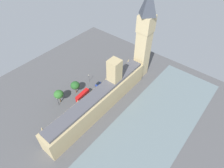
{
  "coord_description": "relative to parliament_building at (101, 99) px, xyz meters",
  "views": [
    {
      "loc": [
        -55.1,
        52.45,
        92.9
      ],
      "look_at": [
        1.0,
        -15.36,
        7.82
      ],
      "focal_mm": 30.63,
      "sensor_mm": 36.0,
      "label": 1
    }
  ],
  "objects": [
    {
      "name": "plane_tree_corner",
      "position": [
        21.33,
        1.33,
        -1.25
      ],
      "size": [
        5.93,
        5.93,
        9.18
      ],
      "color": "brown",
      "rests_on": "ground"
    },
    {
      "name": "parliament_building",
      "position": [
        0.0,
        0.0,
        0.0
      ],
      "size": [
        10.43,
        77.51,
        28.72
      ],
      "color": "tan",
      "rests_on": "ground"
    },
    {
      "name": "pedestrian_trailing",
      "position": [
        7.1,
        12.7,
        -7.21
      ],
      "size": [
        0.46,
        0.56,
        1.49
      ],
      "rotation": [
        0.0,
        0.0,
        0.1
      ],
      "color": "black",
      "rests_on": "ground"
    },
    {
      "name": "river_thames",
      "position": [
        -31.59,
        1.45,
        -7.75
      ],
      "size": [
        37.78,
        132.76,
        0.25
      ],
      "primitive_type": "cube",
      "color": "slate",
      "rests_on": "ground"
    },
    {
      "name": "plane_tree_by_river_gate",
      "position": [
        23.06,
        13.31,
        -0.97
      ],
      "size": [
        5.94,
        5.94,
        9.48
      ],
      "color": "brown",
      "rests_on": "ground"
    },
    {
      "name": "car_dark_green_kerbside",
      "position": [
        12.58,
        29.65,
        -6.99
      ],
      "size": [
        2.23,
        4.15,
        1.74
      ],
      "rotation": [
        0.0,
        0.0,
        0.09
      ],
      "color": "#19472D",
      "rests_on": "ground"
    },
    {
      "name": "clock_tower",
      "position": [
        -0.17,
        -42.46,
        24.15
      ],
      "size": [
        9.03,
        9.03,
        61.83
      ],
      "color": "tan",
      "rests_on": "ground"
    },
    {
      "name": "street_lamp_slot_11",
      "position": [
        21.9,
        15.61,
        -3.58
      ],
      "size": [
        0.56,
        0.56,
        6.13
      ],
      "color": "black",
      "rests_on": "ground"
    },
    {
      "name": "car_blue_under_trees",
      "position": [
        15.18,
        -13.32,
        -6.99
      ],
      "size": [
        2.13,
        4.92,
        1.74
      ],
      "rotation": [
        0.0,
        0.0,
        0.09
      ],
      "color": "navy",
      "rests_on": "ground"
    },
    {
      "name": "street_lamp_slot_10",
      "position": [
        22.3,
        -11.94,
        -3.62
      ],
      "size": [
        0.56,
        0.56,
        6.07
      ],
      "color": "black",
      "rests_on": "ground"
    },
    {
      "name": "car_silver_far_end",
      "position": [
        11.78,
        18.15,
        -6.99
      ],
      "size": [
        2.13,
        4.45,
        1.74
      ],
      "rotation": [
        0.0,
        0.0,
        3.2
      ],
      "color": "#B7B7BC",
      "rests_on": "ground"
    },
    {
      "name": "double_decker_bus_leading",
      "position": [
        14.26,
        2.12,
        -5.24
      ],
      "size": [
        3.4,
        10.67,
        4.75
      ],
      "rotation": [
        0.0,
        0.0,
        0.08
      ],
      "color": "red",
      "rests_on": "ground"
    },
    {
      "name": "pedestrian_near_tower",
      "position": [
        7.54,
        16.88,
        -7.13
      ],
      "size": [
        0.69,
        0.63,
        1.67
      ],
      "rotation": [
        0.0,
        0.0,
        4.23
      ],
      "color": "gray",
      "rests_on": "ground"
    },
    {
      "name": "car_white_opposite_hall",
      "position": [
        13.79,
        -26.52,
        -6.99
      ],
      "size": [
        2.34,
        4.65,
        1.74
      ],
      "rotation": [
        0.0,
        0.0,
        0.11
      ],
      "color": "silver",
      "rests_on": "ground"
    },
    {
      "name": "ground_plane",
      "position": [
        1.99,
        1.45,
        -7.88
      ],
      "size": [
        147.51,
        147.51,
        0.0
      ],
      "primitive_type": "plane",
      "color": "#4C4C4F"
    },
    {
      "name": "pedestrian_midblock",
      "position": [
        7.91,
        -12.6,
        -7.18
      ],
      "size": [
        0.5,
        0.6,
        1.55
      ],
      "rotation": [
        0.0,
        0.0,
        3.3
      ],
      "color": "maroon",
      "rests_on": "ground"
    }
  ]
}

